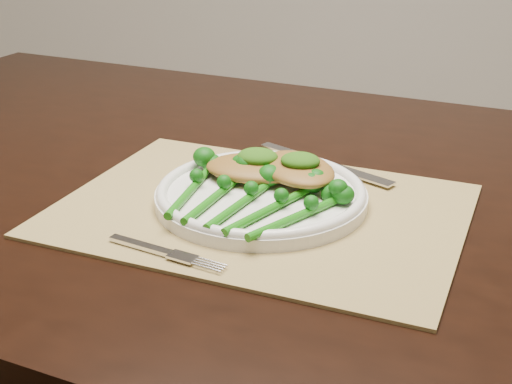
% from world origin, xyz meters
% --- Properties ---
extents(placemat, '(0.51, 0.41, 0.00)m').
position_xyz_m(placemat, '(-0.05, -0.13, 0.75)').
color(placemat, '#9C854F').
rests_on(placemat, dining_table).
extents(dinner_plate, '(0.26, 0.26, 0.02)m').
position_xyz_m(dinner_plate, '(-0.05, -0.12, 0.77)').
color(dinner_plate, white).
rests_on(dinner_plate, placemat).
extents(knife, '(0.20, 0.12, 0.01)m').
position_xyz_m(knife, '(-0.02, 0.03, 0.76)').
color(knife, silver).
rests_on(knife, placemat).
extents(fork, '(0.14, 0.05, 0.00)m').
position_xyz_m(fork, '(-0.11, -0.27, 0.76)').
color(fork, silver).
rests_on(fork, placemat).
extents(chicken_fillet_left, '(0.13, 0.09, 0.03)m').
position_xyz_m(chicken_fillet_left, '(-0.07, -0.08, 0.78)').
color(chicken_fillet_left, olive).
rests_on(chicken_fillet_left, dinner_plate).
extents(chicken_fillet_right, '(0.14, 0.14, 0.02)m').
position_xyz_m(chicken_fillet_right, '(-0.02, -0.08, 0.79)').
color(chicken_fillet_right, olive).
rests_on(chicken_fillet_right, dinner_plate).
extents(pesto_dollop_left, '(0.05, 0.04, 0.02)m').
position_xyz_m(pesto_dollop_left, '(-0.07, -0.07, 0.80)').
color(pesto_dollop_left, '#194309').
rests_on(pesto_dollop_left, chicken_fillet_left).
extents(pesto_dollop_right, '(0.05, 0.04, 0.02)m').
position_xyz_m(pesto_dollop_right, '(-0.01, -0.09, 0.80)').
color(pesto_dollop_right, '#194309').
rests_on(pesto_dollop_right, chicken_fillet_right).
extents(broccolini_bundle, '(0.21, 0.22, 0.04)m').
position_xyz_m(broccolini_bundle, '(-0.06, -0.17, 0.77)').
color(broccolini_bundle, '#15650D').
rests_on(broccolini_bundle, dinner_plate).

